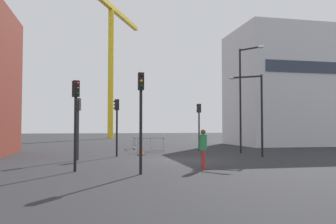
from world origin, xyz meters
TOP-DOWN VIEW (x-y plane):
  - ground at (0.00, 0.00)m, footprint 160.00×160.00m
  - office_block at (15.37, 13.54)m, footprint 12.62×8.48m
  - construction_crane at (-2.54, 36.67)m, footprint 9.13×17.99m
  - streetlamp_tall at (5.40, 3.90)m, footprint 1.26×1.55m
  - streetlamp_short at (5.02, 1.12)m, footprint 1.84×1.27m
  - traffic_light_crosswalk at (-3.19, -5.30)m, footprint 0.25×0.37m
  - traffic_light_near at (-5.99, 1.15)m, footprint 0.31×0.39m
  - traffic_light_far at (-5.83, -3.93)m, footprint 0.33×0.39m
  - traffic_light_island at (-3.67, 3.12)m, footprint 0.38×0.26m
  - traffic_light_verge at (3.09, 7.23)m, footprint 0.38×0.27m
  - pedestrian_walking at (-0.24, -4.29)m, footprint 0.34×0.34m
  - safety_barrier_mid_span at (-0.95, 6.33)m, footprint 2.22×0.38m
  - safety_barrier_front at (-1.74, 10.37)m, footprint 0.11×2.31m
  - traffic_cone_on_verge at (-1.98, 3.98)m, footprint 0.53×0.53m

SIDE VIEW (x-z plane):
  - ground at x=0.00m, z-range 0.00..0.00m
  - traffic_cone_on_verge at x=-1.98m, z-range -0.02..0.52m
  - safety_barrier_mid_span at x=-0.95m, z-range 0.02..1.10m
  - safety_barrier_front at x=-1.74m, z-range 0.02..1.10m
  - pedestrian_walking at x=-0.24m, z-range 0.15..1.95m
  - traffic_light_near at x=-5.99m, z-range 0.63..4.18m
  - traffic_light_island at x=-3.67m, z-range 0.65..4.32m
  - traffic_light_verge at x=3.09m, z-range 0.66..4.39m
  - traffic_light_far at x=-5.83m, z-range 0.67..4.57m
  - traffic_light_crosswalk at x=-3.19m, z-range 0.70..4.81m
  - streetlamp_short at x=5.02m, z-range 0.65..5.88m
  - streetlamp_tall at x=5.40m, z-range 0.68..8.26m
  - office_block at x=15.37m, z-range 0.00..11.94m
  - construction_crane at x=-2.54m, z-range 3.91..25.62m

